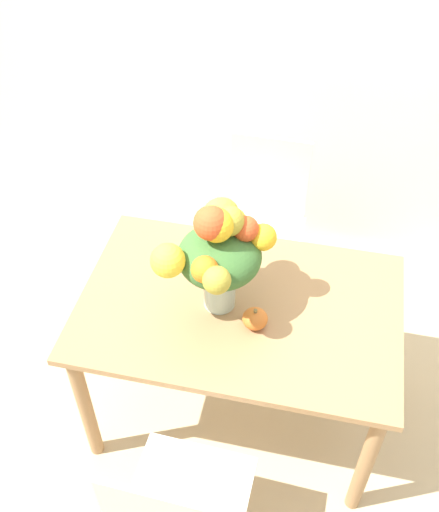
# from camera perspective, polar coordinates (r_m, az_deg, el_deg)

# --- Properties ---
(ground_plane) EXTENTS (12.00, 12.00, 0.00)m
(ground_plane) POSITION_cam_1_polar(r_m,az_deg,el_deg) (2.97, 1.58, -14.05)
(ground_plane) COLOR tan
(wall_back) EXTENTS (8.00, 0.06, 2.70)m
(wall_back) POSITION_cam_1_polar(r_m,az_deg,el_deg) (3.10, 7.28, 21.82)
(wall_back) COLOR silver
(wall_back) RESTS_ON ground_plane
(dining_table) EXTENTS (1.26, 0.82, 0.74)m
(dining_table) POSITION_cam_1_polar(r_m,az_deg,el_deg) (2.44, 1.88, -6.27)
(dining_table) COLOR #9E754C
(dining_table) RESTS_ON ground_plane
(flower_vase) EXTENTS (0.42, 0.42, 0.49)m
(flower_vase) POSITION_cam_1_polar(r_m,az_deg,el_deg) (2.16, -0.06, 0.55)
(flower_vase) COLOR #B2CCBC
(flower_vase) RESTS_ON dining_table
(pumpkin) EXTENTS (0.10, 0.10, 0.09)m
(pumpkin) POSITION_cam_1_polar(r_m,az_deg,el_deg) (2.27, 3.40, -5.97)
(pumpkin) COLOR orange
(pumpkin) RESTS_ON dining_table
(dining_chair_near_window) EXTENTS (0.43, 0.43, 0.92)m
(dining_chair_near_window) POSITION_cam_1_polar(r_m,az_deg,el_deg) (3.12, 4.15, 3.14)
(dining_chair_near_window) COLOR silver
(dining_chair_near_window) RESTS_ON ground_plane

